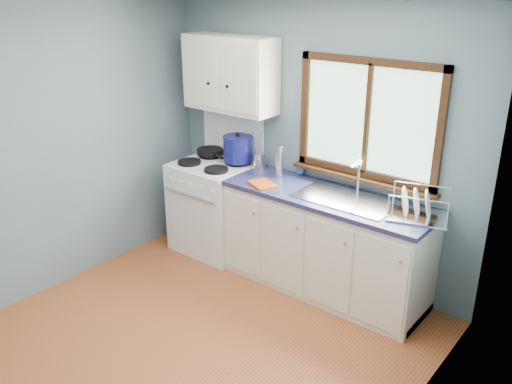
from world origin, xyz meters
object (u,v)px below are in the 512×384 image
Objects in this scene: thermos at (279,161)px; gas_range at (215,204)px; skillet at (210,151)px; utensil_crock at (259,161)px; dish_rack at (417,210)px; base_cabinets at (325,248)px; sink at (345,206)px; stockpot at (238,148)px.

gas_range is at bearing -170.81° from thermos.
skillet is 0.89m from thermos.
gas_range is at bearing -158.23° from utensil_crock.
thermos reaches higher than dish_rack.
sink reaches higher than base_cabinets.
thermos is (0.52, -0.02, -0.02)m from stockpot.
gas_range is 2.57× the size of dish_rack.
thermos is (0.89, -0.02, 0.09)m from skillet.
skillet is at bearing 176.06° from sink.
base_cabinets is 2.20× the size of sink.
skillet is 1.33× the size of stockpot.
stockpot is (0.20, 0.14, 0.59)m from gas_range.
utensil_crock is 1.66m from dish_rack.
stockpot is at bearing -171.93° from utensil_crock.
dish_rack is (0.78, 0.03, 0.57)m from base_cabinets.
sink is 2.62× the size of stockpot.
stockpot is (-1.29, 0.12, 0.23)m from sink.
base_cabinets is 4.56× the size of utensil_crock.
sink is at bearing -0.13° from base_cabinets.
dish_rack is at bearing -4.25° from utensil_crock.
dish_rack is at bearing -2.72° from stockpot.
skillet is 1.05× the size of utensil_crock.
utensil_crock is at bearing 170.00° from base_cabinets.
stockpot is 0.79× the size of utensil_crock.
dish_rack reaches higher than base_cabinets.
skillet is at bearing 175.59° from base_cabinets.
base_cabinets is 3.50× the size of dish_rack.
skillet is at bearing -178.91° from stockpot.
sink is 0.80m from thermos.
skillet is at bearing 178.95° from thermos.
sink is 1.59× the size of dish_rack.
sink is (0.18, -0.00, 0.45)m from base_cabinets.
dish_rack is (1.37, -0.07, -0.09)m from thermos.
thermos is (0.72, 0.12, 0.58)m from gas_range.
thermos is at bearing 159.44° from dish_rack.
sink is at bearing -5.37° from stockpot.
base_cabinets is at bearing -10.00° from utensil_crock.
sink is at bearing 0.71° from gas_range.
skillet is (-1.65, 0.11, 0.13)m from sink.
utensil_crock reaches higher than sink.
dish_rack is at bearing 17.58° from skillet.
dish_rack is at bearing 1.35° from gas_range.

